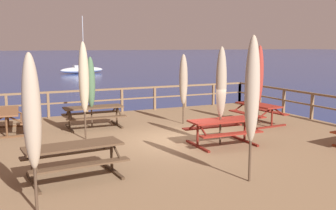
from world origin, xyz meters
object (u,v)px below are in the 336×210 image
(patio_umbrella_short_back, at_px, (32,113))
(patio_umbrella_tall_back_left, at_px, (259,74))
(patio_umbrella_tall_mid_right, at_px, (252,90))
(patio_umbrella_tall_back_right, at_px, (91,83))
(picnic_table_mid_left, at_px, (222,126))
(patio_umbrella_tall_front, at_px, (183,80))
(sailboat_distant, at_px, (82,70))
(picnic_table_back_right, at_px, (7,116))
(picnic_table_back_left, at_px, (74,153))
(patio_umbrella_tall_mid_left, at_px, (84,78))
(picnic_table_mid_right, at_px, (93,112))
(patio_umbrella_short_mid, at_px, (221,83))
(picnic_table_mid_centre, at_px, (258,110))

(patio_umbrella_short_back, bearing_deg, patio_umbrella_tall_back_left, 28.68)
(patio_umbrella_tall_mid_right, distance_m, patio_umbrella_tall_back_right, 7.35)
(picnic_table_mid_left, bearing_deg, patio_umbrella_tall_mid_right, -112.11)
(patio_umbrella_tall_front, relative_size, sailboat_distant, 0.34)
(patio_umbrella_tall_front, bearing_deg, picnic_table_back_right, 168.63)
(picnic_table_back_right, xyz_separation_m, patio_umbrella_tall_front, (6.18, -1.24, 1.12))
(picnic_table_mid_left, bearing_deg, patio_umbrella_tall_front, 83.35)
(picnic_table_back_left, height_order, picnic_table_mid_left, same)
(patio_umbrella_tall_mid_right, relative_size, patio_umbrella_tall_back_right, 1.24)
(patio_umbrella_short_back, bearing_deg, patio_umbrella_tall_back_right, 68.29)
(picnic_table_back_right, relative_size, patio_umbrella_tall_mid_left, 0.72)
(picnic_table_mid_left, bearing_deg, picnic_table_back_left, -166.60)
(picnic_table_mid_right, relative_size, patio_umbrella_short_mid, 0.73)
(patio_umbrella_tall_mid_right, bearing_deg, picnic_table_back_right, 121.37)
(picnic_table_mid_centre, bearing_deg, picnic_table_mid_left, -145.42)
(picnic_table_back_left, relative_size, patio_umbrella_tall_mid_left, 0.73)
(picnic_table_mid_right, distance_m, patio_umbrella_tall_mid_left, 2.35)
(patio_umbrella_short_back, bearing_deg, picnic_table_back_right, 91.12)
(patio_umbrella_short_back, distance_m, patio_umbrella_tall_back_right, 7.33)
(picnic_table_mid_left, xyz_separation_m, patio_umbrella_tall_mid_right, (-1.22, -2.99, 1.47))
(picnic_table_mid_right, relative_size, patio_umbrella_tall_mid_right, 0.67)
(patio_umbrella_tall_back_right, relative_size, patio_umbrella_short_mid, 0.88)
(picnic_table_mid_centre, bearing_deg, picnic_table_back_left, -157.56)
(patio_umbrella_short_back, bearing_deg, picnic_table_mid_left, 25.22)
(picnic_table_back_right, bearing_deg, patio_umbrella_tall_mid_left, -44.30)
(patio_umbrella_tall_back_left, height_order, patio_umbrella_tall_back_right, patio_umbrella_tall_back_left)
(picnic_table_back_left, bearing_deg, picnic_table_mid_centre, 22.44)
(patio_umbrella_short_mid, bearing_deg, picnic_table_mid_left, -38.64)
(picnic_table_back_left, distance_m, patio_umbrella_short_mid, 4.94)
(picnic_table_mid_centre, height_order, patio_umbrella_tall_mid_left, patio_umbrella_tall_mid_left)
(patio_umbrella_tall_mid_right, xyz_separation_m, sailboat_distant, (6.64, 46.31, -2.33))
(picnic_table_mid_left, height_order, patio_umbrella_short_back, patio_umbrella_short_back)
(patio_umbrella_tall_front, relative_size, patio_umbrella_short_mid, 0.90)
(patio_umbrella_tall_mid_right, bearing_deg, patio_umbrella_short_mid, 68.71)
(picnic_table_mid_right, bearing_deg, patio_umbrella_tall_mid_right, -76.79)
(patio_umbrella_tall_mid_right, bearing_deg, picnic_table_back_left, 151.42)
(picnic_table_mid_left, relative_size, patio_umbrella_tall_mid_right, 0.64)
(patio_umbrella_short_mid, bearing_deg, patio_umbrella_tall_back_right, 125.31)
(patio_umbrella_short_back, xyz_separation_m, patio_umbrella_short_mid, (5.62, 2.70, 0.05))
(patio_umbrella_tall_back_left, bearing_deg, patio_umbrella_tall_mid_right, -129.56)
(patio_umbrella_short_mid, xyz_separation_m, sailboat_distant, (5.46, 43.29, -2.17))
(picnic_table_mid_centre, height_order, patio_umbrella_short_mid, patio_umbrella_short_mid)
(picnic_table_mid_centre, height_order, patio_umbrella_tall_front, patio_umbrella_tall_front)
(patio_umbrella_tall_front, height_order, patio_umbrella_short_mid, patio_umbrella_short_mid)
(patio_umbrella_tall_mid_left, bearing_deg, patio_umbrella_tall_back_left, -2.95)
(patio_umbrella_tall_back_left, height_order, sailboat_distant, sailboat_distant)
(picnic_table_back_right, relative_size, picnic_table_mid_right, 1.04)
(picnic_table_back_right, relative_size, patio_umbrella_tall_front, 0.84)
(picnic_table_back_right, bearing_deg, patio_umbrella_tall_mid_right, -58.63)
(patio_umbrella_tall_back_left, distance_m, patio_umbrella_tall_mid_left, 6.55)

